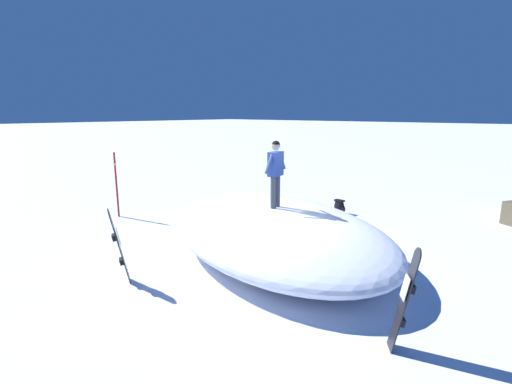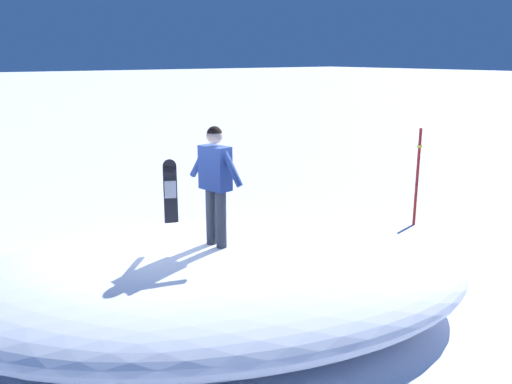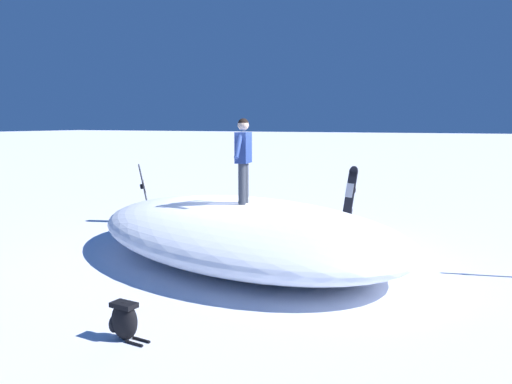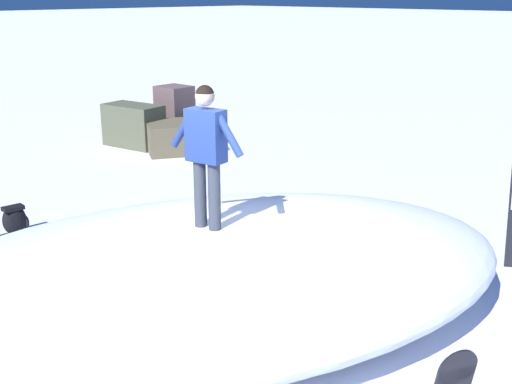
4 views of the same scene
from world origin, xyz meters
name	(u,v)px [view 3 (image 3 of 4)]	position (x,y,z in m)	size (l,w,h in m)	color
ground	(243,248)	(0.00, 0.00, 0.00)	(240.00, 240.00, 0.00)	white
snow_mound	(244,230)	(0.32, -0.59, 0.53)	(7.29, 4.48, 1.06)	white
snowboarder_standing	(243,154)	(0.34, -0.64, 2.01)	(0.29, 0.98, 1.61)	#333842
snowboard_primary_upright	(350,197)	(1.48, 2.87, 0.80)	(0.39, 0.42, 1.55)	black
snowboard_secondary_upright	(145,193)	(-3.52, 1.38, 0.80)	(0.40, 0.39, 1.54)	black
backpack_near	(124,320)	(0.75, -4.67, 0.24)	(0.57, 0.25, 0.47)	black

